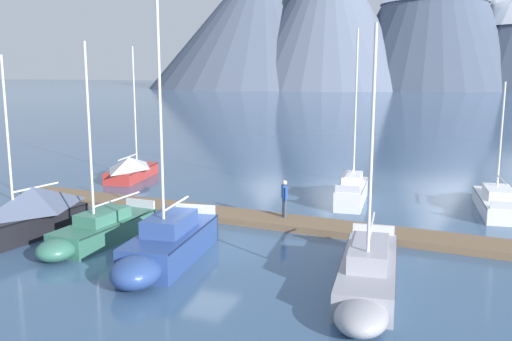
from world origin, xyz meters
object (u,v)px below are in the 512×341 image
person_on_dock (285,196)px  sailboat_far_berth (353,189)px  sailboat_second_berth (22,215)px  sailboat_nearest_berth (133,168)px  sailboat_end_of_dock (497,201)px  sailboat_mid_dock_port (98,230)px  sailboat_outer_slip (367,274)px  sailboat_mid_dock_starboard (166,245)px

person_on_dock → sailboat_far_berth: bearing=69.2°
sailboat_second_berth → sailboat_far_berth: bearing=45.1°
sailboat_second_berth → sailboat_nearest_berth: bearing=103.6°
sailboat_end_of_dock → sailboat_nearest_berth: bearing=178.4°
sailboat_mid_dock_port → sailboat_outer_slip: sailboat_outer_slip is taller
sailboat_nearest_berth → sailboat_far_berth: size_ratio=0.93×
sailboat_second_berth → sailboat_outer_slip: bearing=-2.3°
sailboat_far_berth → sailboat_mid_dock_starboard: bearing=-109.9°
sailboat_second_berth → sailboat_outer_slip: sailboat_outer_slip is taller
sailboat_outer_slip → sailboat_end_of_dock: (4.22, 12.61, -0.07)m
sailboat_nearest_berth → sailboat_mid_dock_port: size_ratio=1.05×
sailboat_nearest_berth → sailboat_outer_slip: sailboat_nearest_berth is taller
sailboat_mid_dock_port → sailboat_end_of_dock: size_ratio=1.25×
sailboat_nearest_berth → sailboat_outer_slip: 21.77m
sailboat_far_berth → sailboat_end_of_dock: sailboat_far_berth is taller
sailboat_far_berth → sailboat_second_berth: bearing=-134.9°
sailboat_second_berth → sailboat_mid_dock_starboard: 7.09m
sailboat_second_berth → sailboat_mid_dock_starboard: (7.06, -0.57, -0.29)m
sailboat_mid_dock_port → sailboat_mid_dock_starboard: bearing=-16.5°
sailboat_mid_dock_port → sailboat_nearest_berth: bearing=117.8°
sailboat_outer_slip → sailboat_mid_dock_starboard: bearing=-179.9°
sailboat_mid_dock_port → sailboat_end_of_dock: sailboat_mid_dock_port is taller
sailboat_nearest_berth → person_on_dock: (12.42, -6.60, 0.56)m
sailboat_outer_slip → person_on_dock: bearing=126.5°
sailboat_nearest_berth → sailboat_far_berth: (14.46, -1.22, -0.05)m
sailboat_nearest_berth → sailboat_outer_slip: bearing=-37.3°
sailboat_far_berth → sailboat_outer_slip: sailboat_far_berth is taller
sailboat_far_berth → person_on_dock: size_ratio=5.31×
sailboat_end_of_dock → person_on_dock: size_ratio=3.76×
sailboat_nearest_berth → sailboat_second_berth: sailboat_nearest_berth is taller
sailboat_second_berth → sailboat_mid_dock_starboard: size_ratio=0.80×
sailboat_mid_dock_port → sailboat_mid_dock_starboard: (3.74, -1.11, 0.15)m
sailboat_nearest_berth → sailboat_mid_dock_port: 13.69m
sailboat_mid_dock_starboard → sailboat_far_berth: (4.33, 12.00, -0.03)m
person_on_dock → sailboat_second_berth: bearing=-147.1°
sailboat_far_berth → sailboat_end_of_dock: bearing=5.1°
sailboat_mid_dock_starboard → sailboat_end_of_dock: size_ratio=1.46×
sailboat_mid_dock_starboard → sailboat_outer_slip: bearing=0.1°
sailboat_far_berth → sailboat_nearest_berth: bearing=175.2°
sailboat_second_berth → sailboat_mid_dock_port: bearing=9.1°
sailboat_mid_dock_starboard → sailboat_far_berth: 12.75m
sailboat_outer_slip → sailboat_nearest_berth: bearing=142.7°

